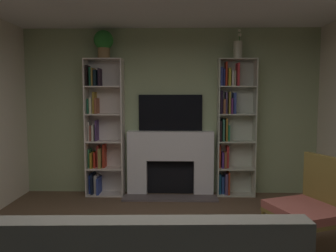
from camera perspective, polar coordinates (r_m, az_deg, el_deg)
name	(u,v)px	position (r m, az deg, el deg)	size (l,w,h in m)	color
wall_back_accent	(171,112)	(5.54, 0.45, 2.45)	(4.93, 0.06, 2.71)	#9DAB7C
fireplace	(170,161)	(5.48, 0.41, -6.00)	(1.49, 0.53, 1.04)	white
tv	(171,113)	(5.48, 0.43, 2.28)	(1.04, 0.06, 0.59)	black
bookshelf_left	(101,130)	(5.55, -11.29, -0.66)	(0.60, 0.32, 2.20)	silver
bookshelf_right	(232,126)	(5.50, 10.78, 0.06)	(0.60, 0.27, 2.20)	beige
potted_plant	(104,42)	(5.54, -10.93, 13.83)	(0.31, 0.31, 0.45)	#9F7A4D
vase_with_flowers	(238,49)	(5.49, 11.84, 12.73)	(0.14, 0.14, 0.45)	beige
armchair	(313,204)	(3.80, 23.53, -12.10)	(0.82, 0.85, 0.99)	brown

